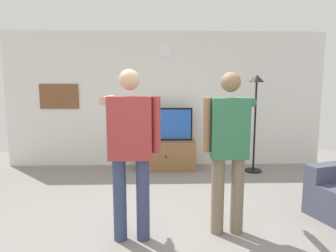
{
  "coord_description": "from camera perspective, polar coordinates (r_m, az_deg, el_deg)",
  "views": [
    {
      "loc": [
        -0.13,
        -3.09,
        1.64
      ],
      "look_at": [
        -0.0,
        1.2,
        1.05
      ],
      "focal_mm": 31.64,
      "sensor_mm": 36.0,
      "label": 1
    }
  ],
  "objects": [
    {
      "name": "ground_plane",
      "position": [
        3.5,
        0.69,
        -20.13
      ],
      "size": [
        8.4,
        8.4,
        0.0
      ],
      "primitive_type": "plane",
      "color": "gray"
    },
    {
      "name": "back_wall",
      "position": [
        6.05,
        -0.47,
        5.1
      ],
      "size": [
        6.4,
        0.1,
        2.7
      ],
      "primitive_type": "cube",
      "color": "silver",
      "rests_on": "ground_plane"
    },
    {
      "name": "tv_stand",
      "position": [
        5.85,
        -0.49,
        -5.57
      ],
      "size": [
        1.15,
        0.53,
        0.57
      ],
      "color": "olive",
      "rests_on": "ground_plane"
    },
    {
      "name": "television",
      "position": [
        5.78,
        -0.51,
        0.35
      ],
      "size": [
        1.05,
        0.07,
        0.64
      ],
      "color": "black",
      "rests_on": "tv_stand"
    },
    {
      "name": "wall_clock",
      "position": [
        6.02,
        -0.58,
        14.46
      ],
      "size": [
        0.27,
        0.03,
        0.27
      ],
      "primitive_type": "cylinder",
      "rotation": [
        1.57,
        0.0,
        0.0
      ],
      "color": "white"
    },
    {
      "name": "framed_picture",
      "position": [
        6.31,
        -20.2,
        5.37
      ],
      "size": [
        0.77,
        0.04,
        0.49
      ],
      "primitive_type": "cube",
      "color": "brown"
    },
    {
      "name": "floor_lamp",
      "position": [
        5.76,
        16.55,
        4.28
      ],
      "size": [
        0.32,
        0.32,
        1.84
      ],
      "color": "black",
      "rests_on": "ground_plane"
    },
    {
      "name": "person_standing_nearer_lamp",
      "position": [
        3.09,
        -7.24,
        -3.61
      ],
      "size": [
        0.62,
        0.78,
        1.8
      ],
      "color": "#384266",
      "rests_on": "ground_plane"
    },
    {
      "name": "person_standing_nearer_couch",
      "position": [
        3.28,
        11.6,
        -3.48
      ],
      "size": [
        0.58,
        0.78,
        1.78
      ],
      "color": "#7A6B56",
      "rests_on": "ground_plane"
    }
  ]
}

